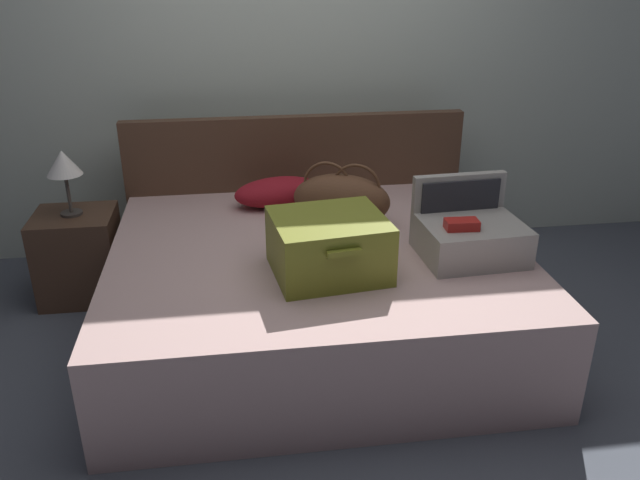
{
  "coord_description": "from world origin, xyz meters",
  "views": [
    {
      "loc": [
        -0.39,
        -2.46,
        1.85
      ],
      "look_at": [
        0.0,
        0.27,
        0.61
      ],
      "focal_mm": 35.92,
      "sensor_mm": 36.0,
      "label": 1
    }
  ],
  "objects_px": {
    "hard_case_medium": "(470,234)",
    "hard_case_large": "(329,245)",
    "bed": "(316,292)",
    "nightstand": "(79,256)",
    "duffel_bag": "(341,199)",
    "table_lamp": "(64,165)",
    "pillow_near_headboard": "(278,192)"
  },
  "relations": [
    {
      "from": "bed",
      "to": "duffel_bag",
      "type": "height_order",
      "value": "duffel_bag"
    },
    {
      "from": "hard_case_large",
      "to": "table_lamp",
      "type": "height_order",
      "value": "table_lamp"
    },
    {
      "from": "hard_case_large",
      "to": "pillow_near_headboard",
      "type": "height_order",
      "value": "hard_case_large"
    },
    {
      "from": "bed",
      "to": "hard_case_medium",
      "type": "xyz_separation_m",
      "value": [
        0.72,
        -0.19,
        0.37
      ]
    },
    {
      "from": "nightstand",
      "to": "table_lamp",
      "type": "xyz_separation_m",
      "value": [
        0.0,
        -0.0,
        0.54
      ]
    },
    {
      "from": "hard_case_large",
      "to": "hard_case_medium",
      "type": "relative_size",
      "value": 1.11
    },
    {
      "from": "hard_case_medium",
      "to": "pillow_near_headboard",
      "type": "height_order",
      "value": "hard_case_medium"
    },
    {
      "from": "pillow_near_headboard",
      "to": "table_lamp",
      "type": "bearing_deg",
      "value": 179.52
    },
    {
      "from": "hard_case_medium",
      "to": "pillow_near_headboard",
      "type": "xyz_separation_m",
      "value": [
        -0.85,
        0.8,
        -0.03
      ]
    },
    {
      "from": "duffel_bag",
      "to": "nightstand",
      "type": "distance_m",
      "value": 1.56
    },
    {
      "from": "hard_case_large",
      "to": "hard_case_medium",
      "type": "distance_m",
      "value": 0.7
    },
    {
      "from": "nightstand",
      "to": "table_lamp",
      "type": "distance_m",
      "value": 0.54
    },
    {
      "from": "hard_case_large",
      "to": "duffel_bag",
      "type": "relative_size",
      "value": 0.94
    },
    {
      "from": "bed",
      "to": "hard_case_large",
      "type": "xyz_separation_m",
      "value": [
        0.02,
        -0.27,
        0.39
      ]
    },
    {
      "from": "pillow_near_headboard",
      "to": "table_lamp",
      "type": "height_order",
      "value": "table_lamp"
    },
    {
      "from": "hard_case_medium",
      "to": "duffel_bag",
      "type": "xyz_separation_m",
      "value": [
        -0.54,
        0.47,
        0.03
      ]
    },
    {
      "from": "hard_case_large",
      "to": "pillow_near_headboard",
      "type": "bearing_deg",
      "value": 93.09
    },
    {
      "from": "nightstand",
      "to": "table_lamp",
      "type": "bearing_deg",
      "value": -90.0
    },
    {
      "from": "hard_case_medium",
      "to": "duffel_bag",
      "type": "relative_size",
      "value": 0.85
    },
    {
      "from": "duffel_bag",
      "to": "table_lamp",
      "type": "relative_size",
      "value": 1.57
    },
    {
      "from": "bed",
      "to": "nightstand",
      "type": "bearing_deg",
      "value": 154.55
    },
    {
      "from": "hard_case_medium",
      "to": "table_lamp",
      "type": "bearing_deg",
      "value": 154.85
    },
    {
      "from": "hard_case_large",
      "to": "duffel_bag",
      "type": "bearing_deg",
      "value": 67.26
    },
    {
      "from": "pillow_near_headboard",
      "to": "hard_case_large",
      "type": "bearing_deg",
      "value": -79.8
    },
    {
      "from": "pillow_near_headboard",
      "to": "nightstand",
      "type": "distance_m",
      "value": 1.2
    },
    {
      "from": "duffel_bag",
      "to": "pillow_near_headboard",
      "type": "height_order",
      "value": "duffel_bag"
    },
    {
      "from": "bed",
      "to": "table_lamp",
      "type": "height_order",
      "value": "table_lamp"
    },
    {
      "from": "duffel_bag",
      "to": "pillow_near_headboard",
      "type": "xyz_separation_m",
      "value": [
        -0.31,
        0.32,
        -0.06
      ]
    },
    {
      "from": "hard_case_medium",
      "to": "hard_case_large",
      "type": "bearing_deg",
      "value": -176.73
    },
    {
      "from": "hard_case_large",
      "to": "nightstand",
      "type": "bearing_deg",
      "value": 138.85
    },
    {
      "from": "bed",
      "to": "table_lamp",
      "type": "distance_m",
      "value": 1.53
    },
    {
      "from": "bed",
      "to": "hard_case_medium",
      "type": "relative_size",
      "value": 4.11
    }
  ]
}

